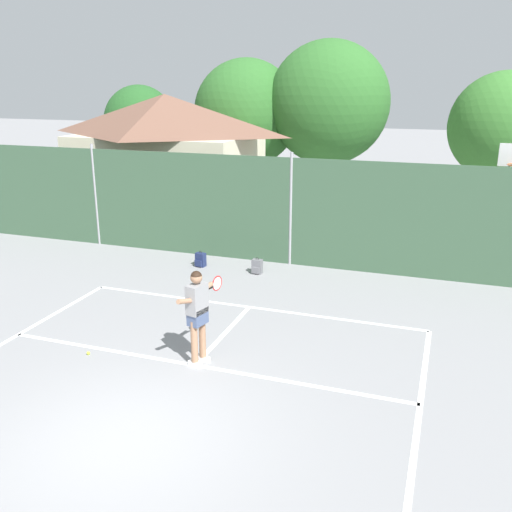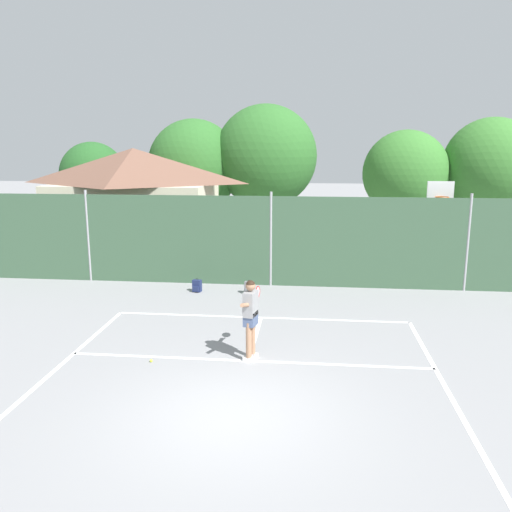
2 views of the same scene
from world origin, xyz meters
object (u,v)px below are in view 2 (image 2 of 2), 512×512
object	(u,v)px
tennis_ball	(151,361)
basketball_hoop	(438,217)
tennis_player	(251,312)
backpack_navy	(197,286)
backpack_grey	(249,288)

from	to	relation	value
tennis_ball	basketball_hoop	bearing A→B (deg)	45.50
tennis_player	backpack_navy	bearing A→B (deg)	114.36
tennis_ball	backpack_grey	size ratio (longest dim) A/B	0.14
basketball_hoop	backpack_grey	size ratio (longest dim) A/B	7.67
backpack_navy	backpack_grey	distance (m)	1.74
basketball_hoop	tennis_player	size ratio (longest dim) A/B	1.91
tennis_ball	backpack_grey	distance (m)	5.89
tennis_player	backpack_navy	world-z (taller)	tennis_player
backpack_grey	tennis_player	bearing A→B (deg)	-82.75
tennis_player	basketball_hoop	bearing A→B (deg)	53.22
tennis_ball	backpack_grey	xyz separation A→B (m)	(1.53, 5.69, 0.16)
basketball_hoop	tennis_ball	size ratio (longest dim) A/B	53.79
backpack_grey	backpack_navy	bearing A→B (deg)	178.55
basketball_hoop	backpack_grey	xyz separation A→B (m)	(-6.44, -2.42, -2.12)
tennis_player	backpack_grey	world-z (taller)	tennis_player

